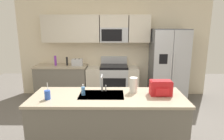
{
  "coord_description": "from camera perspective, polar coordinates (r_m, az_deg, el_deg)",
  "views": [
    {
      "loc": [
        0.01,
        -3.29,
        1.94
      ],
      "look_at": [
        -0.02,
        0.6,
        1.05
      ],
      "focal_mm": 31.5,
      "sensor_mm": 36.0,
      "label": 1
    }
  ],
  "objects": [
    {
      "name": "bottle_purple",
      "position": [
        5.39,
        -16.1,
        2.64
      ],
      "size": [
        0.06,
        0.06,
        0.25
      ],
      "primitive_type": "cylinder",
      "color": "purple",
      "rests_on": "back_counter"
    },
    {
      "name": "refrigerator",
      "position": [
        5.32,
        15.94,
        1.39
      ],
      "size": [
        0.9,
        0.76,
        1.85
      ],
      "color": "#4C4F54",
      "rests_on": "ground"
    },
    {
      "name": "island_counter",
      "position": [
        3.18,
        -1.16,
        -15.04
      ],
      "size": [
        2.31,
        0.84,
        0.9
      ],
      "color": "slate",
      "rests_on": "ground"
    },
    {
      "name": "sink_faucet",
      "position": [
        3.13,
        -2.83,
        -3.35
      ],
      "size": [
        0.09,
        0.21,
        0.28
      ],
      "color": "#B7BABF",
      "rests_on": "island_counter"
    },
    {
      "name": "range_oven",
      "position": [
        5.31,
        0.16,
        -3.48
      ],
      "size": [
        1.36,
        0.61,
        1.1
      ],
      "color": "#B7BABF",
      "rests_on": "ground"
    },
    {
      "name": "soap_dispenser",
      "position": [
        3.03,
        -8.37,
        -5.99
      ],
      "size": [
        0.06,
        0.06,
        0.17
      ],
      "color": "#4C8CD8",
      "rests_on": "island_counter"
    },
    {
      "name": "backpack",
      "position": [
        3.08,
        13.98,
        -4.95
      ],
      "size": [
        0.32,
        0.22,
        0.23
      ],
      "color": "red",
      "rests_on": "island_counter"
    },
    {
      "name": "toaster",
      "position": [
        5.22,
        -10.04,
        2.21
      ],
      "size": [
        0.28,
        0.16,
        0.18
      ],
      "color": "#B7BABF",
      "rests_on": "back_counter"
    },
    {
      "name": "drink_cup_blue",
      "position": [
        2.99,
        -18.23,
        -6.83
      ],
      "size": [
        0.08,
        0.08,
        0.25
      ],
      "color": "blue",
      "rests_on": "island_counter"
    },
    {
      "name": "paper_towel_roll",
      "position": [
        3.13,
        6.24,
        -4.34
      ],
      "size": [
        0.12,
        0.12,
        0.24
      ],
      "primitive_type": "cylinder",
      "color": "white",
      "rests_on": "island_counter"
    },
    {
      "name": "ground_plane",
      "position": [
        3.82,
        0.28,
        -17.62
      ],
      "size": [
        9.0,
        9.0,
        0.0
      ],
      "primitive_type": "plane",
      "color": "#66605B",
      "rests_on": "ground"
    },
    {
      "name": "pepper_mill",
      "position": [
        5.32,
        -12.93,
        2.51
      ],
      "size": [
        0.05,
        0.05,
        0.22
      ],
      "primitive_type": "cylinder",
      "color": "black",
      "rests_on": "back_counter"
    },
    {
      "name": "back_counter",
      "position": [
        5.49,
        -14.29,
        -3.26
      ],
      "size": [
        1.36,
        0.63,
        0.9
      ],
      "color": "slate",
      "rests_on": "ground"
    },
    {
      "name": "kitchen_wall_unit",
      "position": [
        5.4,
        -1.16,
        7.92
      ],
      "size": [
        5.2,
        0.43,
        2.6
      ],
      "color": "beige",
      "rests_on": "ground"
    }
  ]
}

